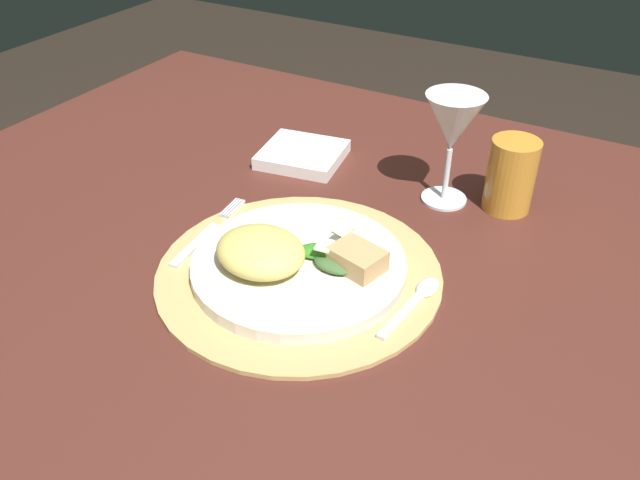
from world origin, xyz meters
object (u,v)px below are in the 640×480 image
wine_glass (453,126)px  amber_tumbler (511,175)px  dinner_plate (299,265)px  fork (206,234)px  napkin (302,155)px  spoon (418,297)px  dining_table (352,371)px

wine_glass → amber_tumbler: 0.10m
dinner_plate → fork: 0.14m
dinner_plate → amber_tumbler: size_ratio=2.52×
napkin → wine_glass: wine_glass is taller
spoon → wine_glass: (-0.06, 0.23, 0.10)m
spoon → wine_glass: 0.25m
napkin → amber_tumbler: 0.32m
dinner_plate → dining_table: bearing=16.9°
fork → wine_glass: size_ratio=1.06×
dining_table → amber_tumbler: amber_tumbler is taller
wine_glass → dining_table: bearing=-95.4°
wine_glass → amber_tumbler: bearing=16.4°
fork → napkin: napkin is taller
spoon → dining_table: bearing=-178.9°
dining_table → napkin: size_ratio=11.77×
dinner_plate → wine_glass: bearing=70.5°
dining_table → wine_glass: 0.35m
dining_table → dinner_plate: bearing=-163.1°
dining_table → fork: 0.26m
dinner_plate → napkin: size_ratio=2.11×
dinner_plate → amber_tumbler: (0.17, 0.27, 0.04)m
spoon → napkin: (-0.29, 0.23, 0.00)m
fork → spoon: spoon is taller
dining_table → spoon: spoon is taller
dining_table → spoon: size_ratio=11.57×
fork → wine_glass: 0.35m
napkin → wine_glass: 0.25m
napkin → amber_tumbler: amber_tumbler is taller
dinner_plate → spoon: bearing=8.6°
wine_glass → dinner_plate: bearing=-109.5°
dining_table → amber_tumbler: (0.10, 0.25, 0.20)m
dining_table → dinner_plate: 0.18m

